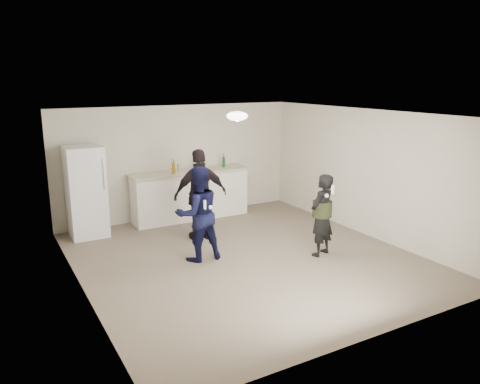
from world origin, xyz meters
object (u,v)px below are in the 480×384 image
man (198,214)px  fridge (86,192)px  counter (191,196)px  shaker (179,168)px  spectator (201,195)px  woman (322,215)px

man → fridge: bearing=-56.8°
counter → fridge: bearing=-178.2°
counter → shaker: 0.69m
fridge → counter: bearing=1.8°
spectator → woman: bearing=136.4°
shaker → spectator: spectator is taller
woman → counter: bearing=-90.2°
man → spectator: 1.06m
counter → fridge: (-2.26, -0.07, 0.38)m
woman → man: bearing=-43.4°
woman → fridge: bearing=-62.3°
shaker → man: size_ratio=0.10×
fridge → spectator: 2.28m
shaker → fridge: bearing=-177.1°
counter → man: size_ratio=1.58×
woman → spectator: size_ratio=0.83×
counter → shaker: bearing=172.8°
counter → man: (-0.87, -2.31, 0.30)m
man → woman: size_ratio=1.12×
counter → woman: bearing=-70.8°
fridge → shaker: (2.02, 0.10, 0.28)m
shaker → spectator: 1.44m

